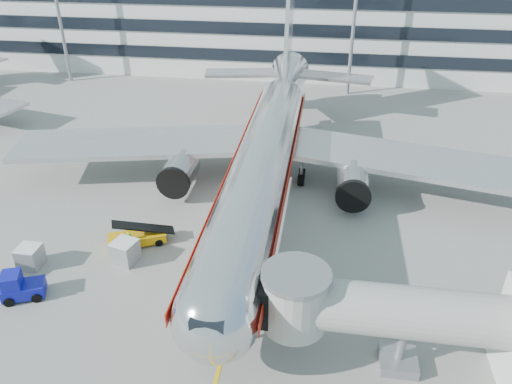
# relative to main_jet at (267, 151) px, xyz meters

# --- Properties ---
(ground) EXTENTS (180.00, 180.00, 0.00)m
(ground) POSITION_rel_main_jet_xyz_m (0.00, -11.72, -4.23)
(ground) COLOR gray
(ground) RESTS_ON ground
(lead_in_line) EXTENTS (0.25, 70.00, 0.01)m
(lead_in_line) POSITION_rel_main_jet_xyz_m (0.00, -1.72, -4.23)
(lead_in_line) COLOR yellow
(lead_in_line) RESTS_ON ground
(main_jet) EXTENTS (50.95, 48.70, 16.06)m
(main_jet) POSITION_rel_main_jet_xyz_m (0.00, 0.00, 0.00)
(main_jet) COLOR silver
(main_jet) RESTS_ON ground
(jet_bridge) EXTENTS (17.80, 4.50, 7.00)m
(jet_bridge) POSITION_rel_main_jet_xyz_m (12.18, -19.72, -0.36)
(jet_bridge) COLOR silver
(jet_bridge) RESTS_ON ground
(terminal) EXTENTS (150.00, 24.25, 15.60)m
(terminal) POSITION_rel_main_jet_xyz_m (0.00, 46.23, 3.57)
(terminal) COLOR silver
(terminal) RESTS_ON ground
(belt_loader) EXTENTS (4.84, 3.41, 2.30)m
(belt_loader) POSITION_rel_main_jet_xyz_m (-9.22, -10.20, -3.58)
(belt_loader) COLOR #DA9A09
(belt_loader) RESTS_ON ground
(baggage_tug) EXTENTS (3.18, 2.60, 2.09)m
(baggage_tug) POSITION_rel_main_jet_xyz_m (-14.97, -17.48, -3.32)
(baggage_tug) COLOR #0E129A
(baggage_tug) RESTS_ON ground
(cargo_container_right) EXTENTS (1.63, 1.63, 1.73)m
(cargo_container_right) POSITION_rel_main_jet_xyz_m (-16.16, -14.14, -3.37)
(cargo_container_right) COLOR #A8AAAF
(cargo_container_right) RESTS_ON ground
(cargo_container_front) EXTENTS (2.11, 2.11, 1.81)m
(cargo_container_front) POSITION_rel_main_jet_xyz_m (-9.27, -12.50, -3.32)
(cargo_container_front) COLOR #A8AAAF
(cargo_container_front) RESTS_ON ground
(ramp_worker) EXTENTS (0.70, 0.66, 1.61)m
(ramp_worker) POSITION_rel_main_jet_xyz_m (-9.45, -10.96, -3.43)
(ramp_worker) COLOR #A4E017
(ramp_worker) RESTS_ON ground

